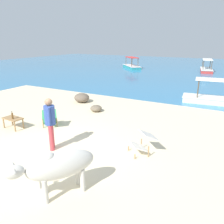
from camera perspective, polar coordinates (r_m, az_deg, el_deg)
The scene contains 13 objects.
sand_beach at distance 7.08m, azimuth -15.35°, elevation -10.15°, with size 18.00×14.00×0.04m, color beige.
water_surface at distance 26.97m, azimuth 19.15°, elevation 10.02°, with size 60.00×36.00×0.03m, color teal.
cow at distance 5.01m, azimuth -13.37°, elevation -13.10°, with size 1.33×1.78×1.06m.
low_bench_table at distance 9.29m, azimuth -23.90°, elevation -1.75°, with size 0.79×0.49×0.42m.
bottle at distance 9.12m, azimuth -24.00°, elevation -0.88°, with size 0.07×0.07×0.30m.
deck_chair_near at distance 6.72m, azimuth 8.00°, elevation -7.37°, with size 0.92×0.92×0.68m.
deck_chair_far at distance 8.95m, azimuth -15.59°, elevation -1.32°, with size 0.91×0.92×0.68m.
person_standing at distance 6.94m, azimuth -15.48°, elevation -2.02°, with size 0.36×0.41×1.62m.
shore_rock_large at distance 12.23m, azimuth -7.68°, elevation 3.62°, with size 0.85×0.78×0.49m, color #6B5B4C.
shore_rock_medium at distance 10.57m, azimuth -4.07°, elevation 0.93°, with size 0.54×0.54×0.30m, color #756651.
boat_teal at distance 27.24m, azimuth 5.03°, elevation 11.61°, with size 3.33×3.49×1.29m.
boat_white at distance 13.22m, azimuth 25.51°, elevation 3.12°, with size 3.79×1.60×1.29m.
boat_red at distance 26.20m, azimuth 22.87°, elevation 10.04°, with size 1.75×3.81×1.29m.
Camera 1 is at (4.50, -4.39, 3.28)m, focal length 35.95 mm.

